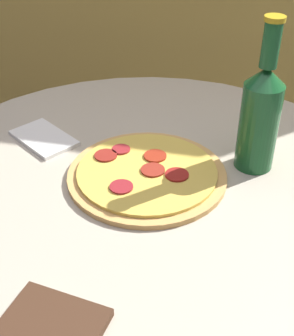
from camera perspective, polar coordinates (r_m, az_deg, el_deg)
table at (r=0.95m, az=0.02°, el=-11.68°), size 0.93×0.93×0.74m
fence_panel at (r=1.50m, az=7.26°, el=19.62°), size 1.66×0.04×1.69m
pizza at (r=0.83m, az=-0.02°, el=-0.67°), size 0.28×0.28×0.02m
beer_bottle at (r=0.84m, az=13.64°, el=6.41°), size 0.07×0.07×0.28m
napkin at (r=0.97m, az=-12.47°, el=3.57°), size 0.16×0.14×0.01m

